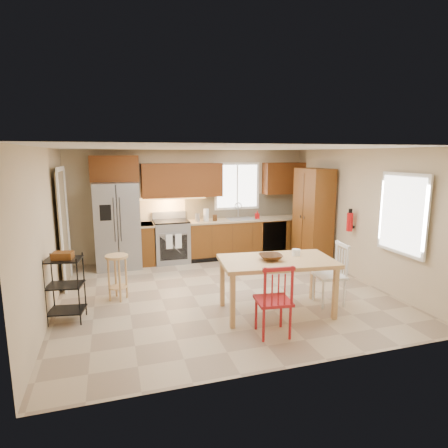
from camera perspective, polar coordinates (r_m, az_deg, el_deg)
name	(u,v)px	position (r m, az deg, el deg)	size (l,w,h in m)	color
floor	(223,292)	(6.70, -0.16, -10.39)	(5.50, 5.50, 0.00)	tan
ceiling	(223,148)	(6.25, -0.17, 11.52)	(5.50, 5.00, 0.02)	silver
wall_back	(192,204)	(8.75, -4.91, 3.00)	(5.50, 0.02, 2.50)	#CCB793
wall_front	(290,263)	(4.09, 10.07, -5.86)	(5.50, 0.02, 2.50)	#CCB793
wall_left	(46,232)	(6.17, -25.44, -1.17)	(0.02, 5.00, 2.50)	#CCB793
wall_right	(360,215)	(7.61, 20.07, 1.26)	(0.02, 5.00, 2.50)	#CCB793
refrigerator	(117,226)	(8.25, -15.94, -0.22)	(0.92, 0.75, 1.82)	gray
range_stove	(171,242)	(8.49, -8.02, -2.72)	(0.76, 0.63, 0.92)	gray
base_cabinet_narrow	(147,244)	(8.44, -11.72, -2.98)	(0.30, 0.60, 0.90)	#623712
base_cabinet_run	(248,237)	(8.97, 3.66, -1.99)	(2.92, 0.60, 0.90)	#623712
dishwasher	(274,238)	(8.92, 7.69, -2.13)	(0.60, 0.02, 0.78)	black
backsplash	(244,205)	(9.10, 3.09, 2.84)	(2.92, 0.03, 0.55)	#C4B793
upper_over_fridge	(114,169)	(8.32, -16.39, 8.11)	(1.00, 0.35, 0.55)	#633310
upper_left_block	(182,180)	(8.48, -6.39, 6.64)	(1.80, 0.35, 0.75)	#633310
upper_right_block	(284,178)	(9.27, 9.10, 6.90)	(1.00, 0.35, 0.75)	#633310
window_back	(237,186)	(8.98, 1.98, 5.80)	(1.12, 0.04, 1.12)	white
sink	(241,221)	(8.82, 2.54, 0.53)	(0.62, 0.46, 0.16)	gray
undercab_glow	(169,198)	(8.44, -8.31, 3.88)	(1.60, 0.30, 0.01)	#FFBF66
soap_bottle	(257,215)	(8.84, 5.09, 1.41)	(0.09, 0.09, 0.19)	#B70C0E
paper_towel	(206,215)	(8.50, -2.75, 1.38)	(0.12, 0.12, 0.28)	white
canister_steel	(198,218)	(8.46, -4.06, 0.98)	(0.11, 0.11, 0.18)	gray
canister_wood	(215,218)	(8.54, -1.39, 0.95)	(0.10, 0.10, 0.14)	#472913
pantry	(313,217)	(8.45, 13.38, 1.11)	(0.50, 0.95, 2.10)	#623712
fire_extinguisher	(350,222)	(7.68, 18.62, 0.30)	(0.12, 0.12, 0.36)	#B70C0E
window_right	(403,214)	(6.67, 25.61, 1.37)	(0.04, 1.02, 1.32)	white
doorway	(63,229)	(7.46, -23.31, -0.70)	(0.04, 0.95, 2.10)	#8C7A59
dining_table	(276,286)	(5.84, 7.98, -9.39)	(1.70, 0.95, 0.83)	tan
chair_red	(273,299)	(5.12, 7.50, -11.29)	(0.47, 0.47, 1.00)	maroon
chair_white	(329,274)	(6.29, 15.75, -7.39)	(0.47, 0.47, 1.00)	white
table_bowl	(271,260)	(5.66, 7.12, -5.49)	(0.34, 0.34, 0.08)	#472913
table_jar	(296,254)	(5.95, 10.92, -4.49)	(0.13, 0.13, 0.16)	white
bar_stool	(118,277)	(6.52, -15.90, -7.84)	(0.37, 0.37, 0.77)	tan
utility_cart	(65,289)	(5.92, -23.02, -9.08)	(0.49, 0.38, 0.98)	black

